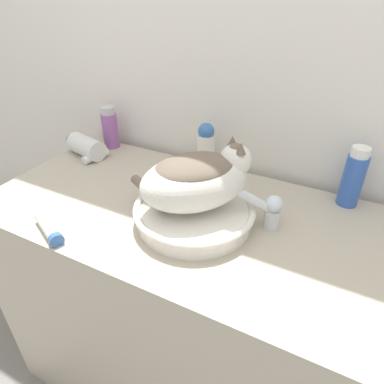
{
  "coord_description": "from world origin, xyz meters",
  "views": [
    {
      "loc": [
        0.42,
        -0.42,
        1.49
      ],
      "look_at": [
        0.06,
        0.26,
        1.0
      ],
      "focal_mm": 32.0,
      "sensor_mm": 36.0,
      "label": 1
    }
  ],
  "objects_px": {
    "hair_dryer": "(87,147)",
    "faucet": "(268,208)",
    "cream_tube": "(49,229)",
    "shampoo_bottle_tall": "(353,178)",
    "cat": "(197,178)",
    "mouthwash_bottle": "(110,128)",
    "lotion_bottle_white": "(206,147)"
  },
  "relations": [
    {
      "from": "mouthwash_bottle",
      "to": "shampoo_bottle_tall",
      "type": "xyz_separation_m",
      "value": [
        0.91,
        -0.0,
        0.01
      ]
    },
    {
      "from": "faucet",
      "to": "cream_tube",
      "type": "distance_m",
      "value": 0.6
    },
    {
      "from": "shampoo_bottle_tall",
      "to": "hair_dryer",
      "type": "bearing_deg",
      "value": -173.04
    },
    {
      "from": "cat",
      "to": "mouthwash_bottle",
      "type": "bearing_deg",
      "value": 102.84
    },
    {
      "from": "mouthwash_bottle",
      "to": "cream_tube",
      "type": "height_order",
      "value": "mouthwash_bottle"
    },
    {
      "from": "shampoo_bottle_tall",
      "to": "hair_dryer",
      "type": "xyz_separation_m",
      "value": [
        -0.94,
        -0.11,
        -0.05
      ]
    },
    {
      "from": "cat",
      "to": "hair_dryer",
      "type": "height_order",
      "value": "cat"
    },
    {
      "from": "mouthwash_bottle",
      "to": "lotion_bottle_white",
      "type": "distance_m",
      "value": 0.43
    },
    {
      "from": "cat",
      "to": "lotion_bottle_white",
      "type": "distance_m",
      "value": 0.32
    },
    {
      "from": "hair_dryer",
      "to": "lotion_bottle_white",
      "type": "bearing_deg",
      "value": -152.68
    },
    {
      "from": "mouthwash_bottle",
      "to": "cream_tube",
      "type": "relative_size",
      "value": 1.17
    },
    {
      "from": "mouthwash_bottle",
      "to": "hair_dryer",
      "type": "bearing_deg",
      "value": -103.95
    },
    {
      "from": "faucet",
      "to": "shampoo_bottle_tall",
      "type": "relative_size",
      "value": 0.76
    },
    {
      "from": "shampoo_bottle_tall",
      "to": "mouthwash_bottle",
      "type": "bearing_deg",
      "value": 180.0
    },
    {
      "from": "lotion_bottle_white",
      "to": "mouthwash_bottle",
      "type": "bearing_deg",
      "value": 180.0
    },
    {
      "from": "faucet",
      "to": "hair_dryer",
      "type": "relative_size",
      "value": 0.78
    },
    {
      "from": "hair_dryer",
      "to": "shampoo_bottle_tall",
      "type": "bearing_deg",
      "value": -159.86
    },
    {
      "from": "mouthwash_bottle",
      "to": "hair_dryer",
      "type": "relative_size",
      "value": 0.92
    },
    {
      "from": "faucet",
      "to": "cream_tube",
      "type": "xyz_separation_m",
      "value": [
        -0.52,
        -0.3,
        -0.05
      ]
    },
    {
      "from": "mouthwash_bottle",
      "to": "faucet",
      "type": "bearing_deg",
      "value": -17.53
    },
    {
      "from": "cat",
      "to": "shampoo_bottle_tall",
      "type": "height_order",
      "value": "cat"
    },
    {
      "from": "hair_dryer",
      "to": "faucet",
      "type": "bearing_deg",
      "value": -175.41
    },
    {
      "from": "shampoo_bottle_tall",
      "to": "cream_tube",
      "type": "height_order",
      "value": "shampoo_bottle_tall"
    },
    {
      "from": "lotion_bottle_white",
      "to": "shampoo_bottle_tall",
      "type": "bearing_deg",
      "value": 0.0
    },
    {
      "from": "shampoo_bottle_tall",
      "to": "cream_tube",
      "type": "distance_m",
      "value": 0.89
    },
    {
      "from": "mouthwash_bottle",
      "to": "lotion_bottle_white",
      "type": "relative_size",
      "value": 0.96
    },
    {
      "from": "shampoo_bottle_tall",
      "to": "lotion_bottle_white",
      "type": "bearing_deg",
      "value": 180.0
    },
    {
      "from": "cat",
      "to": "shampoo_bottle_tall",
      "type": "distance_m",
      "value": 0.48
    },
    {
      "from": "cat",
      "to": "mouthwash_bottle",
      "type": "height_order",
      "value": "cat"
    },
    {
      "from": "mouthwash_bottle",
      "to": "shampoo_bottle_tall",
      "type": "bearing_deg",
      "value": -0.0
    },
    {
      "from": "hair_dryer",
      "to": "cream_tube",
      "type": "bearing_deg",
      "value": 132.83
    },
    {
      "from": "faucet",
      "to": "shampoo_bottle_tall",
      "type": "height_order",
      "value": "shampoo_bottle_tall"
    }
  ]
}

